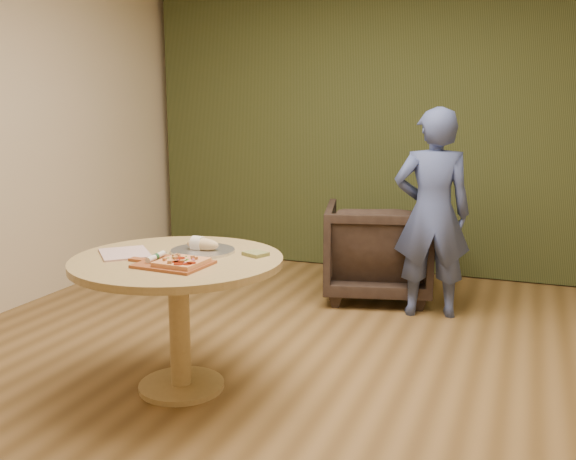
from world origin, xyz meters
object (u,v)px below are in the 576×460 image
Objects in this scene: serving_tray at (203,251)px; bread_roll at (201,244)px; pedestal_table at (178,283)px; flatbread_pizza at (181,262)px; pizza_paddle at (172,264)px; cutlery_roll at (156,257)px; armchair at (378,245)px; person_standing at (432,214)px.

bread_roll reaches higher than serving_tray.
flatbread_pizza is at bearing -53.52° from pedestal_table.
bread_roll is (-0.01, 0.32, 0.04)m from pizza_paddle.
cutlery_roll reaches higher than serving_tray.
armchair reaches higher than pedestal_table.
bread_roll is 0.23× the size of armchair.
cutlery_roll is 0.32m from serving_tray.
pedestal_table is at bearing 126.48° from flatbread_pizza.
pizza_paddle is 0.07m from flatbread_pizza.
flatbread_pizza is 2.35m from armchair.
pizza_paddle is at bearing -89.03° from bread_roll.
flatbread_pizza is 0.66× the size of serving_tray.
pedestal_table is at bearing -111.86° from serving_tray.
cutlery_roll is 0.13× the size of person_standing.
serving_tray is at bearing 60.35° from armchair.
pedestal_table is 3.20× the size of serving_tray.
armchair reaches higher than serving_tray.
flatbread_pizza is 0.28× the size of armchair.
pedestal_table is 2.50× the size of pizza_paddle.
cutlery_roll is at bearing -109.69° from bread_roll.
flatbread_pizza reaches higher than serving_tray.
flatbread_pizza is 0.15× the size of person_standing.
person_standing is at bearing 57.92° from serving_tray.
cutlery_roll is 0.32m from bread_roll.
serving_tray is 1.84× the size of bread_roll.
flatbread_pizza is at bearing 49.13° from person_standing.
bread_roll is at bearing 65.84° from cutlery_roll.
armchair is (0.48, 2.28, -0.35)m from flatbread_pizza.
flatbread_pizza reaches higher than pizza_paddle.
armchair is (0.55, 2.26, -0.33)m from pizza_paddle.
serving_tray is 1.91m from person_standing.
pizza_paddle is (0.06, -0.16, 0.15)m from pedestal_table.
flatbread_pizza is 1.18× the size of cutlery_roll.
cutlery_roll is 0.23× the size of armchair.
serving_tray is (0.12, 0.30, -0.02)m from cutlery_roll.
bread_roll is 0.13× the size of person_standing.
flatbread_pizza is at bearing -78.24° from bread_roll.
serving_tray is 0.42× the size of armchair.
cutlery_roll is at bearing 44.60° from person_standing.
serving_tray is 0.23× the size of person_standing.
bread_roll is 2.05m from armchair.
pizza_paddle is 0.32m from serving_tray.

